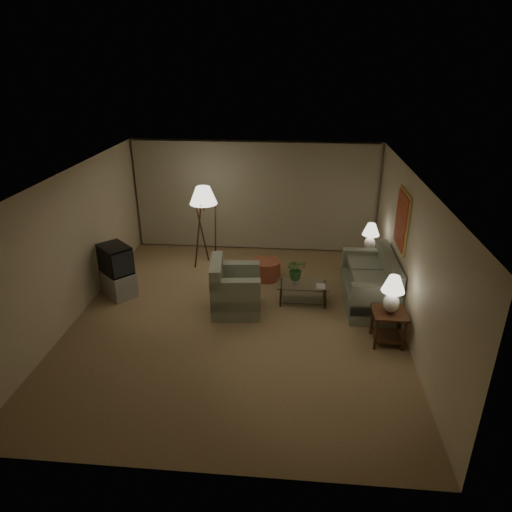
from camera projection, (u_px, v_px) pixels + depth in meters
The scene contains 16 objects.
ground at pixel (238, 317), 8.59m from camera, with size 7.00×7.00×0.00m, color tan.
room_shell at pixel (247, 205), 9.25m from camera, with size 6.04×7.02×2.72m.
sofa at pixel (369, 285), 8.94m from camera, with size 1.83×0.94×0.80m.
armchair at pixel (236, 291), 8.70m from camera, with size 1.16×1.13×0.81m.
side_table_near at pixel (389, 321), 7.69m from camera, with size 0.56×0.56×0.60m.
side_table_far at pixel (368, 259), 10.07m from camera, with size 0.50×0.42×0.60m.
table_lamp_near at pixel (393, 291), 7.46m from camera, with size 0.38×0.38×0.66m.
table_lamp_far at pixel (371, 235), 9.84m from camera, with size 0.37×0.37×0.63m.
coffee_table at pixel (303, 290), 9.01m from camera, with size 1.00×0.55×0.41m.
tv_cabinet at pixel (119, 283), 9.35m from camera, with size 0.88×0.87×0.50m, color #A4A4A7.
crt_tv at pixel (115, 259), 9.13m from camera, with size 0.81×0.80×0.57m, color black.
floor_lamp at pixel (205, 225), 10.33m from camera, with size 0.61×0.61×1.89m.
ottoman at pixel (266, 269), 10.03m from camera, with size 0.62×0.62×0.42m, color #AB5539.
vase at pixel (296, 280), 8.93m from camera, with size 0.15×0.15×0.16m, color white.
flowers at pixel (296, 266), 8.81m from camera, with size 0.39×0.34×0.43m, color #3B7936.
book at pixel (316, 286), 8.83m from camera, with size 0.18×0.24×0.02m, color olive.
Camera 1 is at (1.01, -7.32, 4.54)m, focal length 32.00 mm.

